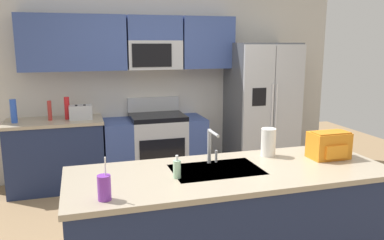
% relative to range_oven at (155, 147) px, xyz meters
% --- Properties ---
extents(ground_plane, '(9.00, 9.00, 0.00)m').
position_rel_range_oven_xyz_m(ground_plane, '(0.19, -1.80, -0.44)').
color(ground_plane, '#997A56').
rests_on(ground_plane, ground).
extents(kitchen_wall_unit, '(5.20, 0.43, 2.60)m').
position_rel_range_oven_xyz_m(kitchen_wall_unit, '(0.05, 0.28, 1.03)').
color(kitchen_wall_unit, beige).
rests_on(kitchen_wall_unit, ground).
extents(back_counter, '(1.19, 0.63, 0.90)m').
position_rel_range_oven_xyz_m(back_counter, '(-1.28, -0.00, 0.01)').
color(back_counter, '#1E2A4D').
rests_on(back_counter, ground).
extents(range_oven, '(1.36, 0.61, 1.10)m').
position_rel_range_oven_xyz_m(range_oven, '(0.00, 0.00, 0.00)').
color(range_oven, '#B7BABF').
rests_on(range_oven, ground).
extents(refrigerator, '(0.90, 0.76, 1.85)m').
position_rel_range_oven_xyz_m(refrigerator, '(1.55, -0.07, 0.48)').
color(refrigerator, '#4C4F54').
rests_on(refrigerator, ground).
extents(island_counter, '(2.46, 0.91, 0.90)m').
position_rel_range_oven_xyz_m(island_counter, '(0.11, -2.43, 0.01)').
color(island_counter, '#1E2A4D').
rests_on(island_counter, ground).
extents(toaster, '(0.28, 0.16, 0.18)m').
position_rel_range_oven_xyz_m(toaster, '(-0.95, -0.05, 0.55)').
color(toaster, '#B7BABF').
rests_on(toaster, back_counter).
extents(pepper_mill, '(0.05, 0.05, 0.25)m').
position_rel_range_oven_xyz_m(pepper_mill, '(-1.32, -0.00, 0.58)').
color(pepper_mill, '#B2332D').
rests_on(pepper_mill, back_counter).
extents(bottle_blue, '(0.08, 0.08, 0.29)m').
position_rel_range_oven_xyz_m(bottle_blue, '(-1.73, -0.04, 0.60)').
color(bottle_blue, blue).
rests_on(bottle_blue, back_counter).
extents(bottle_red, '(0.06, 0.06, 0.28)m').
position_rel_range_oven_xyz_m(bottle_red, '(-1.11, 0.01, 0.60)').
color(bottle_red, red).
rests_on(bottle_red, back_counter).
extents(sink_faucet, '(0.09, 0.21, 0.28)m').
position_rel_range_oven_xyz_m(sink_faucet, '(0.02, -2.24, 0.62)').
color(sink_faucet, '#B7BABF').
rests_on(sink_faucet, island_counter).
extents(drink_cup_purple, '(0.08, 0.08, 0.28)m').
position_rel_range_oven_xyz_m(drink_cup_purple, '(-0.85, -2.73, 0.54)').
color(drink_cup_purple, purple).
rests_on(drink_cup_purple, island_counter).
extents(soap_dispenser, '(0.06, 0.06, 0.17)m').
position_rel_range_oven_xyz_m(soap_dispenser, '(-0.32, -2.48, 0.53)').
color(soap_dispenser, '#A5D8B2').
rests_on(soap_dispenser, island_counter).
extents(paper_towel_roll, '(0.12, 0.12, 0.24)m').
position_rel_range_oven_xyz_m(paper_towel_roll, '(0.56, -2.17, 0.58)').
color(paper_towel_roll, white).
rests_on(paper_towel_roll, island_counter).
extents(backpack, '(0.32, 0.22, 0.23)m').
position_rel_range_oven_xyz_m(backpack, '(1.02, -2.37, 0.57)').
color(backpack, orange).
rests_on(backpack, island_counter).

